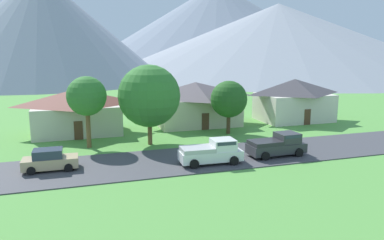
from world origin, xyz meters
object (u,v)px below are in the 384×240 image
house_right_center (77,110)px  pickup_truck_charcoal_east_side (278,145)px  tree_left_of_center (87,96)px  tree_center (149,96)px  parked_car_tan_mid_west (50,160)px  tree_near_left (229,99)px  pickup_truck_white_west_side (212,152)px  house_leftmost (195,102)px  house_rightmost (294,99)px

house_right_center → pickup_truck_charcoal_east_side: house_right_center is taller
house_right_center → tree_left_of_center: size_ratio=1.46×
tree_center → parked_car_tan_mid_west: bearing=-148.0°
tree_near_left → pickup_truck_white_west_side: tree_near_left is taller
house_right_center → parked_car_tan_mid_west: size_ratio=2.40×
house_leftmost → house_right_center: 14.46m
house_rightmost → pickup_truck_white_west_side: size_ratio=1.86×
house_leftmost → tree_left_of_center: bearing=-149.5°
tree_center → pickup_truck_white_west_side: 9.57m
house_rightmost → tree_near_left: bearing=-157.6°
house_leftmost → pickup_truck_charcoal_east_side: size_ratio=2.05×
house_right_center → tree_center: size_ratio=1.27×
house_rightmost → pickup_truck_white_west_side: (-17.18, -14.75, -1.81)m
tree_center → parked_car_tan_mid_west: (-9.17, -5.74, -4.05)m
house_right_center → tree_left_of_center: bearing=-82.6°
tree_near_left → tree_left_of_center: 15.43m
tree_left_of_center → tree_center: tree_center is taller
house_rightmost → pickup_truck_charcoal_east_side: (-10.76, -14.36, -1.81)m
parked_car_tan_mid_west → pickup_truck_charcoal_east_side: size_ratio=0.80×
tree_near_left → tree_left_of_center: (-15.32, -1.45, 1.09)m
house_right_center → house_rightmost: size_ratio=1.04×
tree_center → pickup_truck_charcoal_east_side: (10.09, -7.57, -3.86)m
house_rightmost → pickup_truck_charcoal_east_side: house_rightmost is taller
parked_car_tan_mid_west → pickup_truck_white_west_side: 13.03m
tree_center → parked_car_tan_mid_west: size_ratio=1.89×
tree_near_left → tree_left_of_center: size_ratio=0.86×
tree_near_left → parked_car_tan_mid_west: 20.38m
tree_left_of_center → pickup_truck_white_west_side: tree_left_of_center is taller
pickup_truck_charcoal_east_side → tree_center: bearing=143.1°
house_right_center → parked_car_tan_mid_west: bearing=-100.0°
house_leftmost → parked_car_tan_mid_west: (-16.78, -14.31, -1.90)m
tree_near_left → parked_car_tan_mid_west: bearing=-157.2°
house_right_center → tree_near_left: size_ratio=1.69×
tree_near_left → house_right_center: bearing=161.3°
tree_left_of_center → tree_center: size_ratio=0.87×
tree_center → pickup_truck_white_west_side: tree_center is taller
house_leftmost → pickup_truck_white_west_side: size_ratio=2.04×
house_rightmost → parked_car_tan_mid_west: house_rightmost is taller
house_right_center → pickup_truck_charcoal_east_side: 22.74m
tree_left_of_center → parked_car_tan_mid_west: tree_left_of_center is taller
tree_near_left → house_rightmost: bearing=22.4°
house_leftmost → pickup_truck_charcoal_east_side: 16.42m
house_rightmost → parked_car_tan_mid_west: size_ratio=2.32×
tree_left_of_center → house_rightmost: bearing=13.0°
house_leftmost → parked_car_tan_mid_west: bearing=-139.5°
parked_car_tan_mid_west → pickup_truck_charcoal_east_side: bearing=-5.4°
tree_near_left → parked_car_tan_mid_west: size_ratio=1.42×
house_rightmost → tree_center: (-20.85, -6.79, 2.04)m
house_rightmost → tree_center: tree_center is taller
tree_near_left → pickup_truck_charcoal_east_side: 10.08m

